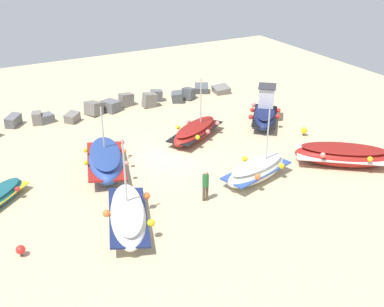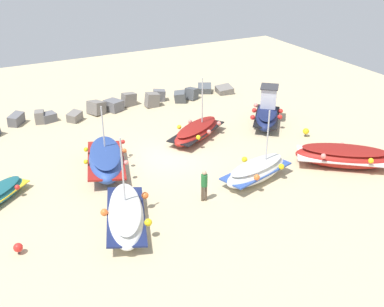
{
  "view_description": "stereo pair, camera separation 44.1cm",
  "coord_description": "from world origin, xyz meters",
  "px_view_note": "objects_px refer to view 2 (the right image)",
  "views": [
    {
      "loc": [
        -10.04,
        -21.62,
        12.25
      ],
      "look_at": [
        0.62,
        -1.82,
        0.9
      ],
      "focal_mm": 42.7,
      "sensor_mm": 36.0,
      "label": 1
    },
    {
      "loc": [
        -9.65,
        -21.83,
        12.25
      ],
      "look_at": [
        0.62,
        -1.82,
        0.9
      ],
      "focal_mm": 42.7,
      "sensor_mm": 36.0,
      "label": 2
    }
  ],
  "objects_px": {
    "fishing_boat_6": "(344,156)",
    "mooring_buoy_0": "(306,131)",
    "fishing_boat_1": "(126,215)",
    "person_walking": "(204,184)",
    "fishing_boat_0": "(106,160)",
    "mooring_buoy_1": "(18,248)",
    "fishing_boat_2": "(256,171)",
    "fishing_boat_3": "(267,113)",
    "fishing_boat_5": "(197,131)"
  },
  "relations": [
    {
      "from": "fishing_boat_6",
      "to": "mooring_buoy_0",
      "type": "bearing_deg",
      "value": -63.16
    },
    {
      "from": "fishing_boat_1",
      "to": "person_walking",
      "type": "relative_size",
      "value": 3.1
    },
    {
      "from": "fishing_boat_0",
      "to": "mooring_buoy_1",
      "type": "bearing_deg",
      "value": -30.17
    },
    {
      "from": "fishing_boat_1",
      "to": "mooring_buoy_0",
      "type": "height_order",
      "value": "fishing_boat_1"
    },
    {
      "from": "fishing_boat_2",
      "to": "mooring_buoy_0",
      "type": "height_order",
      "value": "fishing_boat_2"
    },
    {
      "from": "mooring_buoy_1",
      "to": "fishing_boat_1",
      "type": "bearing_deg",
      "value": -1.22
    },
    {
      "from": "mooring_buoy_0",
      "to": "fishing_boat_2",
      "type": "bearing_deg",
      "value": -152.11
    },
    {
      "from": "fishing_boat_6",
      "to": "person_walking",
      "type": "relative_size",
      "value": 3.19
    },
    {
      "from": "fishing_boat_3",
      "to": "mooring_buoy_1",
      "type": "distance_m",
      "value": 18.43
    },
    {
      "from": "fishing_boat_5",
      "to": "fishing_boat_6",
      "type": "height_order",
      "value": "fishing_boat_5"
    },
    {
      "from": "fishing_boat_0",
      "to": "fishing_boat_6",
      "type": "height_order",
      "value": "fishing_boat_0"
    },
    {
      "from": "fishing_boat_1",
      "to": "mooring_buoy_1",
      "type": "bearing_deg",
      "value": -72.77
    },
    {
      "from": "fishing_boat_5",
      "to": "mooring_buoy_0",
      "type": "bearing_deg",
      "value": 124.13
    },
    {
      "from": "fishing_boat_1",
      "to": "fishing_boat_2",
      "type": "relative_size",
      "value": 1.16
    },
    {
      "from": "fishing_boat_1",
      "to": "mooring_buoy_1",
      "type": "distance_m",
      "value": 4.68
    },
    {
      "from": "fishing_boat_1",
      "to": "fishing_boat_5",
      "type": "xyz_separation_m",
      "value": [
        7.18,
        6.83,
        -0.06
      ]
    },
    {
      "from": "fishing_boat_3",
      "to": "fishing_boat_6",
      "type": "bearing_deg",
      "value": -138.32
    },
    {
      "from": "fishing_boat_3",
      "to": "person_walking",
      "type": "height_order",
      "value": "fishing_boat_3"
    },
    {
      "from": "person_walking",
      "to": "fishing_boat_3",
      "type": "bearing_deg",
      "value": 144.46
    },
    {
      "from": "fishing_boat_2",
      "to": "mooring_buoy_0",
      "type": "distance_m",
      "value": 6.8
    },
    {
      "from": "fishing_boat_3",
      "to": "fishing_boat_5",
      "type": "height_order",
      "value": "fishing_boat_5"
    },
    {
      "from": "fishing_boat_1",
      "to": "person_walking",
      "type": "height_order",
      "value": "fishing_boat_1"
    },
    {
      "from": "fishing_boat_5",
      "to": "fishing_boat_6",
      "type": "xyz_separation_m",
      "value": [
        5.62,
        -7.03,
        0.11
      ]
    },
    {
      "from": "mooring_buoy_0",
      "to": "mooring_buoy_1",
      "type": "bearing_deg",
      "value": -168.34
    },
    {
      "from": "fishing_boat_0",
      "to": "fishing_boat_2",
      "type": "xyz_separation_m",
      "value": [
        6.75,
        -4.68,
        -0.11
      ]
    },
    {
      "from": "fishing_boat_0",
      "to": "fishing_boat_1",
      "type": "distance_m",
      "value": 5.41
    },
    {
      "from": "fishing_boat_0",
      "to": "fishing_boat_3",
      "type": "bearing_deg",
      "value": 112.52
    },
    {
      "from": "fishing_boat_6",
      "to": "person_walking",
      "type": "height_order",
      "value": "person_walking"
    },
    {
      "from": "fishing_boat_5",
      "to": "mooring_buoy_1",
      "type": "xyz_separation_m",
      "value": [
        -11.86,
        -6.73,
        -0.18
      ]
    },
    {
      "from": "fishing_boat_5",
      "to": "person_walking",
      "type": "height_order",
      "value": "fishing_boat_5"
    },
    {
      "from": "fishing_boat_3",
      "to": "person_walking",
      "type": "distance_m",
      "value": 10.67
    },
    {
      "from": "fishing_boat_2",
      "to": "mooring_buoy_0",
      "type": "bearing_deg",
      "value": -167.01
    },
    {
      "from": "fishing_boat_0",
      "to": "mooring_buoy_0",
      "type": "height_order",
      "value": "fishing_boat_0"
    },
    {
      "from": "fishing_boat_1",
      "to": "fishing_boat_3",
      "type": "relative_size",
      "value": 1.22
    },
    {
      "from": "fishing_boat_5",
      "to": "fishing_boat_6",
      "type": "relative_size",
      "value": 0.89
    },
    {
      "from": "fishing_boat_5",
      "to": "person_walking",
      "type": "relative_size",
      "value": 2.83
    },
    {
      "from": "fishing_boat_2",
      "to": "mooring_buoy_0",
      "type": "relative_size",
      "value": 7.87
    },
    {
      "from": "fishing_boat_5",
      "to": "mooring_buoy_1",
      "type": "bearing_deg",
      "value": -1.28
    },
    {
      "from": "fishing_boat_2",
      "to": "mooring_buoy_1",
      "type": "relative_size",
      "value": 8.84
    },
    {
      "from": "fishing_boat_2",
      "to": "fishing_boat_6",
      "type": "bearing_deg",
      "value": 155.6
    },
    {
      "from": "mooring_buoy_0",
      "to": "mooring_buoy_1",
      "type": "relative_size",
      "value": 1.12
    },
    {
      "from": "fishing_boat_5",
      "to": "person_walking",
      "type": "bearing_deg",
      "value": 34.31
    },
    {
      "from": "fishing_boat_0",
      "to": "mooring_buoy_1",
      "type": "relative_size",
      "value": 10.17
    },
    {
      "from": "fishing_boat_2",
      "to": "person_walking",
      "type": "relative_size",
      "value": 2.68
    },
    {
      "from": "fishing_boat_6",
      "to": "fishing_boat_5",
      "type": "bearing_deg",
      "value": -14.29
    },
    {
      "from": "fishing_boat_2",
      "to": "fishing_boat_5",
      "type": "bearing_deg",
      "value": -101.71
    },
    {
      "from": "fishing_boat_1",
      "to": "fishing_boat_2",
      "type": "height_order",
      "value": "fishing_boat_1"
    },
    {
      "from": "fishing_boat_5",
      "to": "mooring_buoy_0",
      "type": "relative_size",
      "value": 8.29
    },
    {
      "from": "fishing_boat_0",
      "to": "mooring_buoy_0",
      "type": "bearing_deg",
      "value": 99.2
    },
    {
      "from": "fishing_boat_0",
      "to": "fishing_boat_1",
      "type": "bearing_deg",
      "value": 7.61
    }
  ]
}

